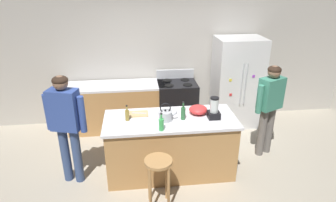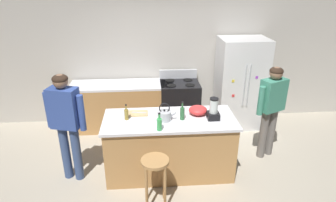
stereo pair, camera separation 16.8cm
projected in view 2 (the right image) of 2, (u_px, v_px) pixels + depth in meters
ground_plane at (169, 171)px, 4.62m from camera, size 14.00×14.00×0.00m
back_wall at (162, 56)px, 5.88m from camera, size 8.00×0.10×2.70m
kitchen_island at (170, 145)px, 4.44m from camera, size 1.94×0.83×0.92m
back_counter_run at (123, 106)px, 5.80m from camera, size 2.00×0.64×0.92m
refrigerator at (240, 83)px, 5.75m from camera, size 0.90×0.73×1.78m
stove_range at (179, 104)px, 5.86m from camera, size 0.76×0.65×1.10m
person_by_island_left at (66, 118)px, 4.08m from camera, size 0.59×0.32×1.65m
person_by_sink_right at (272, 104)px, 4.67m from camera, size 0.57×0.37×1.57m
bar_stool at (155, 171)px, 3.72m from camera, size 0.36×0.36×0.72m
blender_appliance at (213, 110)px, 4.19m from camera, size 0.17×0.17×0.33m
bottle_vinegar at (126, 114)px, 4.20m from camera, size 0.06×0.06×0.24m
bottle_soda at (159, 124)px, 3.90m from camera, size 0.07×0.07×0.26m
bottle_olive_oil at (182, 113)px, 4.19m from camera, size 0.07×0.07×0.28m
mixing_bowl at (198, 110)px, 4.37m from camera, size 0.28×0.28×0.13m
tea_kettle at (165, 115)px, 4.18m from camera, size 0.28×0.20×0.27m
cutting_board at (138, 113)px, 4.39m from camera, size 0.30×0.20×0.02m
chef_knife at (139, 113)px, 4.39m from camera, size 0.22×0.07×0.01m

